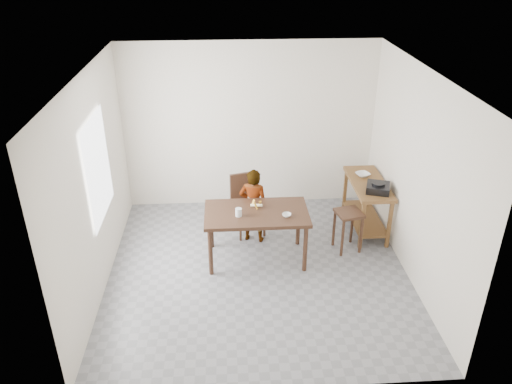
{
  "coord_description": "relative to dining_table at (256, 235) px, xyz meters",
  "views": [
    {
      "loc": [
        -0.39,
        -5.53,
        4.07
      ],
      "look_at": [
        0.0,
        0.4,
        1.0
      ],
      "focal_mm": 35.0,
      "sensor_mm": 36.0,
      "label": 1
    }
  ],
  "objects": [
    {
      "name": "ceiling",
      "position": [
        0.0,
        -0.3,
        2.35
      ],
      "size": [
        4.0,
        4.0,
        0.04
      ],
      "primitive_type": "cube",
      "color": "white",
      "rests_on": "wall_back"
    },
    {
      "name": "glass_tumbler",
      "position": [
        -0.24,
        -0.09,
        0.43
      ],
      "size": [
        0.11,
        0.11,
        0.11
      ],
      "primitive_type": "cylinder",
      "rotation": [
        0.0,
        0.0,
        0.31
      ],
      "color": "white",
      "rests_on": "dining_table"
    },
    {
      "name": "wall_back",
      "position": [
        0.0,
        1.72,
        0.98
      ],
      "size": [
        4.0,
        0.04,
        2.7
      ],
      "primitive_type": "cube",
      "color": "silver",
      "rests_on": "ground"
    },
    {
      "name": "small_bowl",
      "position": [
        0.39,
        -0.14,
        0.39
      ],
      "size": [
        0.12,
        0.12,
        0.04
      ],
      "primitive_type": "imported",
      "rotation": [
        0.0,
        0.0,
        -0.02
      ],
      "color": "white",
      "rests_on": "dining_table"
    },
    {
      "name": "window_pane",
      "position": [
        -1.97,
        -0.1,
        1.12
      ],
      "size": [
        0.02,
        1.1,
        1.3
      ],
      "primitive_type": "cube",
      "color": "white",
      "rests_on": "wall_left"
    },
    {
      "name": "child",
      "position": [
        -0.01,
        0.49,
        0.2
      ],
      "size": [
        0.48,
        0.38,
        1.15
      ],
      "primitive_type": "imported",
      "rotation": [
        0.0,
        0.0,
        2.87
      ],
      "color": "white",
      "rests_on": "floor"
    },
    {
      "name": "stool",
      "position": [
        1.32,
        0.15,
        -0.07
      ],
      "size": [
        0.42,
        0.42,
        0.61
      ],
      "primitive_type": null,
      "rotation": [
        0.0,
        0.0,
        0.22
      ],
      "color": "#392216",
      "rests_on": "floor"
    },
    {
      "name": "banana",
      "position": [
        0.01,
        0.14,
        0.41
      ],
      "size": [
        0.21,
        0.17,
        0.07
      ],
      "primitive_type": null,
      "rotation": [
        0.0,
        0.0,
        -0.24
      ],
      "color": "yellow",
      "rests_on": "dining_table"
    },
    {
      "name": "serving_bowl",
      "position": [
        1.68,
        0.91,
        0.45
      ],
      "size": [
        0.27,
        0.27,
        0.05
      ],
      "primitive_type": "imported",
      "rotation": [
        0.0,
        0.0,
        0.39
      ],
      "color": "white",
      "rests_on": "prep_counter"
    },
    {
      "name": "dining_chair",
      "position": [
        -0.07,
        0.71,
        0.08
      ],
      "size": [
        0.54,
        0.54,
        0.91
      ],
      "primitive_type": null,
      "rotation": [
        0.0,
        0.0,
        0.27
      ],
      "color": "#392216",
      "rests_on": "floor"
    },
    {
      "name": "prep_counter",
      "position": [
        1.72,
        0.7,
        0.03
      ],
      "size": [
        0.5,
        1.2,
        0.8
      ],
      "primitive_type": null,
      "color": "brown",
      "rests_on": "floor"
    },
    {
      "name": "wall_right",
      "position": [
        2.02,
        -0.3,
        0.98
      ],
      "size": [
        0.04,
        4.0,
        2.7
      ],
      "primitive_type": "cube",
      "color": "silver",
      "rests_on": "ground"
    },
    {
      "name": "wall_left",
      "position": [
        -2.02,
        -0.3,
        0.98
      ],
      "size": [
        0.04,
        4.0,
        2.7
      ],
      "primitive_type": "cube",
      "color": "silver",
      "rests_on": "ground"
    },
    {
      "name": "wall_front",
      "position": [
        0.0,
        -2.32,
        0.98
      ],
      "size": [
        4.0,
        0.04,
        2.7
      ],
      "primitive_type": "cube",
      "color": "silver",
      "rests_on": "ground"
    },
    {
      "name": "floor",
      "position": [
        0.0,
        -0.3,
        -0.4
      ],
      "size": [
        4.0,
        4.0,
        0.04
      ],
      "primitive_type": "cube",
      "color": "slate",
      "rests_on": "ground"
    },
    {
      "name": "gas_burner",
      "position": [
        1.77,
        0.4,
        0.48
      ],
      "size": [
        0.41,
        0.41,
        0.11
      ],
      "primitive_type": "cube",
      "rotation": [
        0.0,
        0.0,
        -0.33
      ],
      "color": "black",
      "rests_on": "prep_counter"
    },
    {
      "name": "dining_table",
      "position": [
        0.0,
        0.0,
        0.0
      ],
      "size": [
        1.4,
        0.8,
        0.75
      ],
      "primitive_type": null,
      "color": "#392216",
      "rests_on": "floor"
    }
  ]
}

